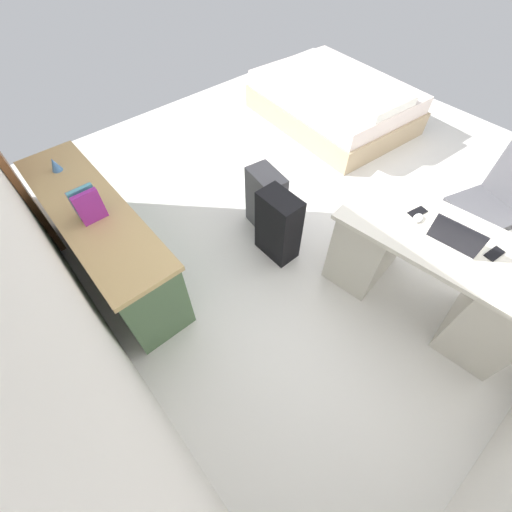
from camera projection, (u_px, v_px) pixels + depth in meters
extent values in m
plane|color=silver|center=(325.00, 207.00, 3.47)|extent=(5.69, 5.69, 0.00)
cube|color=silver|center=(23.00, 239.00, 1.53)|extent=(4.37, 0.10, 2.52)
cube|color=silver|center=(450.00, 242.00, 2.22)|extent=(1.52, 0.85, 0.04)
cube|color=beige|center=(495.00, 312.00, 2.32)|extent=(0.48, 0.64, 0.71)
cube|color=beige|center=(369.00, 241.00, 2.72)|extent=(0.48, 0.64, 0.71)
cylinder|color=black|center=(458.00, 245.00, 3.13)|extent=(0.52, 0.52, 0.04)
cylinder|color=black|center=(468.00, 231.00, 2.98)|extent=(0.06, 0.06, 0.42)
cube|color=#4C4C51|center=(483.00, 211.00, 2.78)|extent=(0.57, 0.57, 0.08)
cube|color=#4C6B47|center=(106.00, 242.00, 2.73)|extent=(1.76, 0.44, 0.69)
cube|color=tan|center=(88.00, 209.00, 2.44)|extent=(1.80, 0.48, 0.04)
cube|color=#415B3C|center=(160.00, 268.00, 2.75)|extent=(0.67, 0.01, 0.24)
cube|color=#415B3C|center=(116.00, 216.00, 3.12)|extent=(0.67, 0.01, 0.24)
cube|color=tan|center=(332.00, 109.00, 4.39)|extent=(2.00, 1.54, 0.28)
cube|color=silver|center=(335.00, 91.00, 4.20)|extent=(1.94, 1.48, 0.20)
cube|color=white|center=(380.00, 101.00, 3.75)|extent=(0.53, 0.72, 0.10)
cube|color=black|center=(278.00, 226.00, 2.86)|extent=(0.36, 0.22, 0.65)
cube|color=#4C4C51|center=(266.00, 201.00, 3.08)|extent=(0.39, 0.27, 0.61)
cube|color=silver|center=(455.00, 238.00, 2.21)|extent=(0.34, 0.26, 0.02)
cube|color=black|center=(456.00, 236.00, 2.08)|extent=(0.31, 0.05, 0.19)
ellipsoid|color=white|center=(418.00, 218.00, 2.31)|extent=(0.07, 0.11, 0.03)
cube|color=black|center=(495.00, 254.00, 2.13)|extent=(0.08, 0.14, 0.01)
cube|color=black|center=(418.00, 212.00, 2.36)|extent=(0.09, 0.15, 0.01)
cube|color=#972A94|center=(90.00, 207.00, 2.26)|extent=(0.04, 0.17, 0.24)
cube|color=#5E3755|center=(89.00, 206.00, 2.29)|extent=(0.03, 0.17, 0.20)
cube|color=#54A5B8|center=(86.00, 201.00, 2.30)|extent=(0.03, 0.17, 0.23)
cube|color=#85518C|center=(84.00, 200.00, 2.33)|extent=(0.04, 0.17, 0.20)
cone|color=#4C7FBF|center=(55.00, 165.00, 2.64)|extent=(0.08, 0.08, 0.11)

